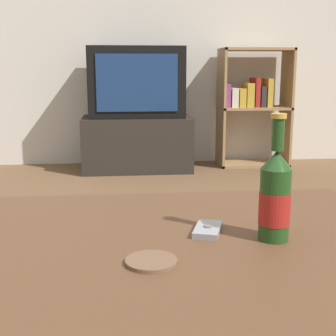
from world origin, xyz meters
The scene contains 8 objects.
back_wall centered at (0.00, 3.02, 1.30)m, with size 8.00×0.05×2.60m.
coffee_table centered at (0.00, 0.00, 0.37)m, with size 1.23×0.85×0.42m.
tv_stand centered at (0.09, 2.72, 0.21)m, with size 0.84×0.46×0.42m.
television centered at (0.09, 2.72, 0.68)m, with size 0.72×0.38×0.53m.
bookshelf centered at (1.03, 2.81, 0.51)m, with size 0.56×0.30×0.94m.
beer_bottle centered at (0.30, 0.01, 0.51)m, with size 0.07×0.07×0.27m.
cell_phone centered at (0.17, 0.07, 0.42)m, with size 0.09×0.12×0.02m.
coaster centered at (0.03, -0.09, 0.42)m, with size 0.10×0.10×0.01m.
Camera 1 is at (-0.02, -0.93, 0.78)m, focal length 50.00 mm.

